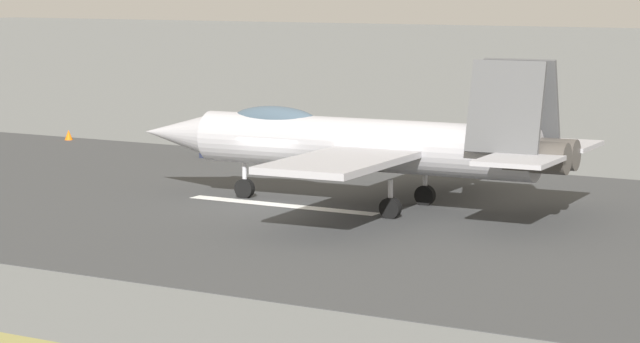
# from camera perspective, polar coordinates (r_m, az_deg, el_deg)

# --- Properties ---
(ground_plane) EXTENTS (400.00, 400.00, 0.00)m
(ground_plane) POSITION_cam_1_polar(r_m,az_deg,el_deg) (49.98, -2.23, -1.42)
(ground_plane) COLOR slate
(runway_strip) EXTENTS (240.00, 26.00, 0.02)m
(runway_strip) POSITION_cam_1_polar(r_m,az_deg,el_deg) (49.96, -2.22, -1.41)
(runway_strip) COLOR #3A3B3C
(runway_strip) RESTS_ON ground
(fighter_jet) EXTENTS (17.81, 14.64, 5.64)m
(fighter_jet) POSITION_cam_1_polar(r_m,az_deg,el_deg) (48.83, 1.79, 1.25)
(fighter_jet) COLOR #A7A6AB
(fighter_jet) RESTS_ON ground
(crew_person) EXTENTS (0.32, 0.70, 1.70)m
(crew_person) POSITION_cam_1_polar(r_m,az_deg,el_deg) (63.30, -5.03, 1.35)
(crew_person) COLOR #1E2338
(crew_person) RESTS_ON ground
(marker_cone_mid) EXTENTS (0.44, 0.44, 0.55)m
(marker_cone_mid) POSITION_cam_1_polar(r_m,az_deg,el_deg) (62.58, -0.03, 0.77)
(marker_cone_mid) COLOR orange
(marker_cone_mid) RESTS_ON ground
(marker_cone_far) EXTENTS (0.44, 0.44, 0.55)m
(marker_cone_far) POSITION_cam_1_polar(r_m,az_deg,el_deg) (71.50, -10.72, 1.54)
(marker_cone_far) COLOR orange
(marker_cone_far) RESTS_ON ground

